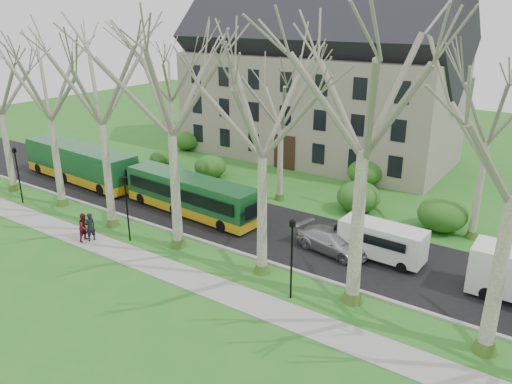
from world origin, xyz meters
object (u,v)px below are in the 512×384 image
sedan (332,241)px  bus_follow (191,195)px  pedestrian_a (90,227)px  van_a (382,242)px  bus_lead (80,163)px  pedestrian_b (85,227)px

sedan → bus_follow: bearing=101.2°
bus_follow → pedestrian_a: size_ratio=6.02×
van_a → pedestrian_a: bearing=-151.8°
bus_lead → pedestrian_b: bearing=-32.9°
pedestrian_a → bus_lead: bearing=-113.8°
bus_lead → pedestrian_a: bearing=-31.5°
bus_follow → pedestrian_b: (-2.47, -7.33, -0.49)m
pedestrian_b → bus_follow: bearing=-26.2°
bus_follow → pedestrian_a: bearing=-102.9°
bus_lead → bus_follow: bus_lead is taller
bus_lead → van_a: bus_lead is taller
bus_follow → van_a: bearing=7.8°
bus_lead → sedan: bearing=3.2°
bus_follow → sedan: bus_follow is taller
sedan → pedestrian_a: bearing=129.0°
sedan → van_a: van_a is taller
bus_follow → pedestrian_a: (-2.17, -7.14, -0.47)m
bus_lead → sedan: bus_lead is taller
pedestrian_b → pedestrian_a: bearing=-65.5°
bus_lead → van_a: bearing=4.8°
van_a → pedestrian_a: 18.12m
bus_follow → pedestrian_a: bus_follow is taller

